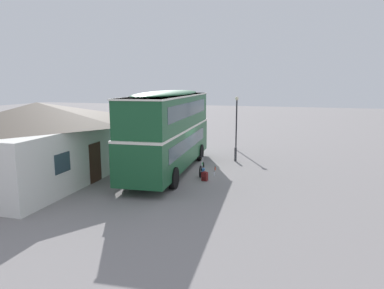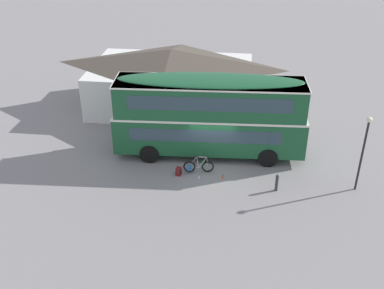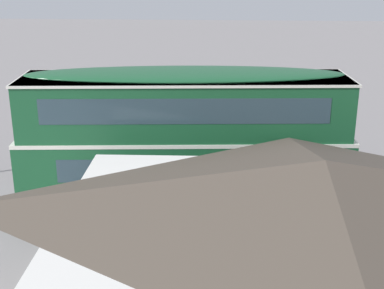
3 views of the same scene
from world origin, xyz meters
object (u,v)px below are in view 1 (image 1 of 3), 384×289
(water_bottle_clear_plastic, at_px, (214,174))
(street_lamp, at_px, (237,117))
(touring_bicycle, at_px, (202,169))
(kerb_bollard, at_px, (236,154))
(water_bottle_red_squeeze, at_px, (215,168))
(backpack_on_ground, at_px, (205,176))
(double_decker_bus, at_px, (169,127))

(water_bottle_clear_plastic, bearing_deg, street_lamp, 1.62)
(water_bottle_clear_plastic, bearing_deg, touring_bicycle, 103.36)
(kerb_bollard, bearing_deg, water_bottle_red_squeeze, 165.73)
(backpack_on_ground, bearing_deg, water_bottle_clear_plastic, -12.11)
(double_decker_bus, relative_size, street_lamp, 2.63)
(double_decker_bus, height_order, water_bottle_red_squeeze, double_decker_bus)
(water_bottle_red_squeeze, bearing_deg, double_decker_bus, 112.40)
(touring_bicycle, bearing_deg, water_bottle_red_squeeze, -16.75)
(double_decker_bus, distance_m, water_bottle_clear_plastic, 3.77)
(double_decker_bus, height_order, kerb_bollard, double_decker_bus)
(backpack_on_ground, relative_size, water_bottle_clear_plastic, 1.94)
(double_decker_bus, relative_size, backpack_on_ground, 21.47)
(touring_bicycle, height_order, water_bottle_clear_plastic, touring_bicycle)
(backpack_on_ground, height_order, water_bottle_clear_plastic, backpack_on_ground)
(water_bottle_red_squeeze, relative_size, street_lamp, 0.06)
(street_lamp, height_order, kerb_bollard, street_lamp)
(street_lamp, bearing_deg, backpack_on_ground, 179.90)
(double_decker_bus, bearing_deg, water_bottle_clear_plastic, -94.73)
(water_bottle_clear_plastic, bearing_deg, double_decker_bus, 85.27)
(double_decker_bus, height_order, water_bottle_clear_plastic, double_decker_bus)
(touring_bicycle, distance_m, backpack_on_ground, 1.08)
(double_decker_bus, distance_m, backpack_on_ground, 3.75)
(water_bottle_red_squeeze, bearing_deg, backpack_on_ground, 179.95)
(water_bottle_red_squeeze, xyz_separation_m, kerb_bollard, (2.84, -0.72, 0.39))
(touring_bicycle, xyz_separation_m, water_bottle_clear_plastic, (0.16, -0.68, -0.25))
(water_bottle_red_squeeze, distance_m, street_lamp, 7.37)
(street_lamp, xyz_separation_m, kerb_bollard, (-4.09, -0.71, -2.12))
(street_lamp, bearing_deg, touring_bicycle, 176.95)
(water_bottle_red_squeeze, bearing_deg, kerb_bollard, -14.27)
(touring_bicycle, distance_m, water_bottle_red_squeeze, 1.53)
(kerb_bollard, bearing_deg, water_bottle_clear_plastic, 173.39)
(double_decker_bus, bearing_deg, street_lamp, -17.77)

